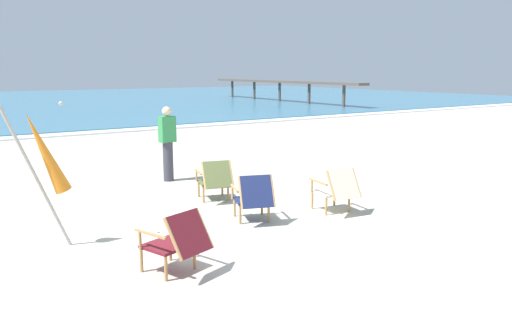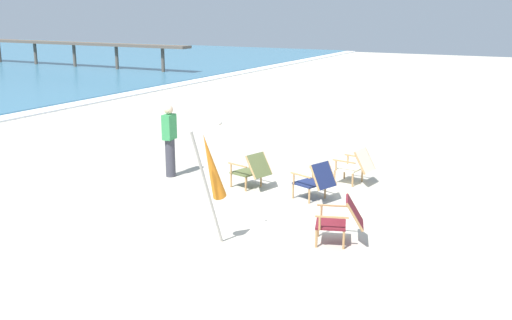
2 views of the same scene
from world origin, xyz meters
name	(u,v)px [view 1 (image 1 of 2)]	position (x,y,z in m)	size (l,w,h in m)	color
ground_plane	(209,221)	(0.00, 0.00, 0.00)	(80.00, 80.00, 0.00)	#B7AF9E
surf_band	(48,135)	(0.00, 12.52, 0.03)	(80.00, 1.10, 0.06)	white
beach_chair_front_left	(177,240)	(-1.30, -1.66, 0.42)	(0.79, 0.91, 0.78)	maroon
beach_chair_mid_center	(254,196)	(0.58, -0.44, 0.42)	(0.79, 0.89, 0.79)	#19234C
beach_chair_far_center	(215,179)	(0.70, 1.05, 0.42)	(0.76, 0.90, 0.77)	#515B33
beach_chair_front_right	(337,189)	(2.04, -0.78, 0.42)	(0.67, 0.83, 0.78)	beige
umbrella_furled_orange	(45,154)	(-2.38, 0.11, 1.31)	(0.83, 0.26, 2.00)	#B7B2A8
person_near_chairs	(168,143)	(0.68, 3.12, 0.84)	(0.36, 0.24, 1.63)	#383842
pier_distant	(280,83)	(18.22, 23.02, 1.46)	(0.90, 17.01, 1.62)	brown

